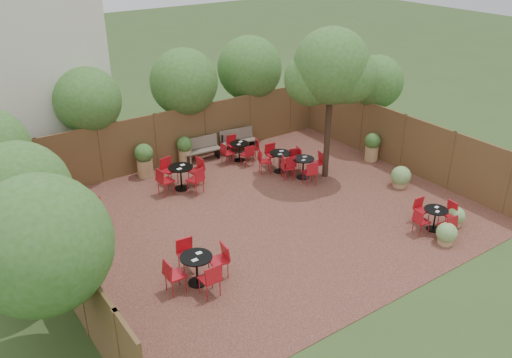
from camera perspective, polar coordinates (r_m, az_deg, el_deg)
ground at (r=16.12m, az=0.73°, el=-3.92°), size 80.00×80.00×0.00m
courtyard_paving at (r=16.12m, az=0.73°, el=-3.89°), size 12.00×10.00×0.02m
fence_back at (r=19.58m, az=-7.84°, el=4.64°), size 12.00×0.08×2.00m
fence_left at (r=13.51m, az=-20.57°, el=-7.25°), size 0.08×10.00×2.00m
fence_right at (r=19.47m, az=15.28°, el=3.82°), size 0.08×10.00×2.00m
neighbour_building at (r=20.10m, az=-24.25°, el=12.15°), size 5.00×4.00×8.00m
overhang_foliage at (r=16.18m, az=-10.95°, el=6.29°), size 15.59×10.87×2.60m
courtyard_tree at (r=17.43m, az=8.01°, el=11.28°), size 2.64×2.54×5.05m
park_bench_left at (r=19.70m, az=-5.85°, el=3.21°), size 1.44×0.59×0.87m
park_bench_right at (r=20.46m, az=-1.94°, el=4.18°), size 1.40×0.61×0.84m
bistro_tables at (r=16.64m, az=-2.19°, el=-1.19°), size 9.76×8.67×0.91m
planters at (r=18.50m, az=-7.58°, el=2.04°), size 11.87×4.22×1.18m
low_shrubs at (r=17.01m, az=17.57°, el=-2.29°), size 2.28×3.69×0.70m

